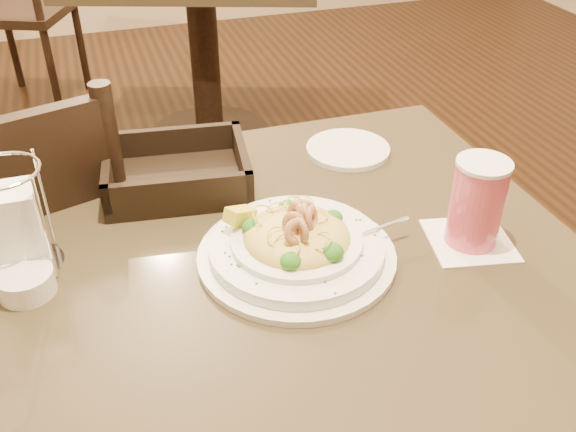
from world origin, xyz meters
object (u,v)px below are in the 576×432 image
object	(u,v)px
dining_chair_near	(23,291)
butter_ramekin	(26,283)
pasta_bowl	(297,244)
drink_glass	(477,204)
main_table	(292,378)
background_table	(202,25)
bread_basket	(178,174)
dining_chair_far	(13,3)
napkin_caddy	(17,227)
side_plate	(348,149)

from	to	relation	value
dining_chair_near	butter_ramekin	world-z (taller)	dining_chair_near
pasta_bowl	butter_ramekin	world-z (taller)	pasta_bowl
pasta_bowl	drink_glass	bearing A→B (deg)	-9.05
main_table	drink_glass	world-z (taller)	drink_glass
background_table	bread_basket	xyz separation A→B (m)	(-0.36, -1.59, 0.26)
pasta_bowl	butter_ramekin	distance (m)	0.38
dining_chair_far	pasta_bowl	xyz separation A→B (m)	(0.51, -2.43, 0.27)
napkin_caddy	butter_ramekin	xyz separation A→B (m)	(0.00, -0.06, -0.05)
pasta_bowl	butter_ramekin	bearing A→B (deg)	173.28
side_plate	napkin_caddy	bearing A→B (deg)	-162.89
pasta_bowl	background_table	bearing A→B (deg)	83.00
main_table	dining_chair_far	distance (m)	2.50
dining_chair_far	side_plate	size ratio (longest dim) A/B	5.83
dining_chair_near	dining_chair_far	xyz separation A→B (m)	(-0.07, 2.07, 0.00)
dining_chair_near	dining_chair_far	distance (m)	2.07
main_table	dining_chair_near	xyz separation A→B (m)	(-0.43, 0.38, -0.01)
background_table	napkin_caddy	bearing A→B (deg)	-109.16
butter_ramekin	main_table	bearing A→B (deg)	-10.15
butter_ramekin	side_plate	bearing A→B (deg)	22.42
background_table	side_plate	world-z (taller)	side_plate
main_table	background_table	size ratio (longest dim) A/B	0.79
background_table	dining_chair_far	size ratio (longest dim) A/B	1.23
bread_basket	butter_ramekin	bearing A→B (deg)	-139.02
pasta_bowl	dining_chair_near	bearing A→B (deg)	140.95
dining_chair_near	dining_chair_far	size ratio (longest dim) A/B	1.00
main_table	butter_ramekin	world-z (taller)	butter_ramekin
bread_basket	napkin_caddy	size ratio (longest dim) A/B	1.60
main_table	background_table	xyz separation A→B (m)	(0.24, 1.87, 0.00)
dining_chair_far	butter_ramekin	bearing A→B (deg)	116.93
background_table	drink_glass	distance (m)	1.92
napkin_caddy	background_table	bearing A→B (deg)	70.84
dining_chair_far	bread_basket	world-z (taller)	dining_chair_far
dining_chair_far	napkin_caddy	distance (m)	2.35
side_plate	butter_ramekin	size ratio (longest dim) A/B	2.04
main_table	pasta_bowl	xyz separation A→B (m)	(0.01, 0.02, 0.26)
main_table	bread_basket	size ratio (longest dim) A/B	3.39
dining_chair_near	bread_basket	world-z (taller)	dining_chair_near
side_plate	butter_ramekin	bearing A→B (deg)	-157.58
dining_chair_near	side_plate	bearing A→B (deg)	156.36
background_table	butter_ramekin	size ratio (longest dim) A/B	14.66
napkin_caddy	dining_chair_near	bearing A→B (deg)	104.16
side_plate	background_table	bearing A→B (deg)	89.02
dining_chair_near	drink_glass	distance (m)	0.87
drink_glass	side_plate	xyz separation A→B (m)	(-0.07, 0.33, -0.06)
dining_chair_far	side_plate	world-z (taller)	dining_chair_far
main_table	pasta_bowl	distance (m)	0.26
dining_chair_far	napkin_caddy	bearing A→B (deg)	116.99
bread_basket	side_plate	size ratio (longest dim) A/B	1.66
background_table	drink_glass	size ratio (longest dim) A/B	7.83
napkin_caddy	side_plate	distance (m)	0.61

